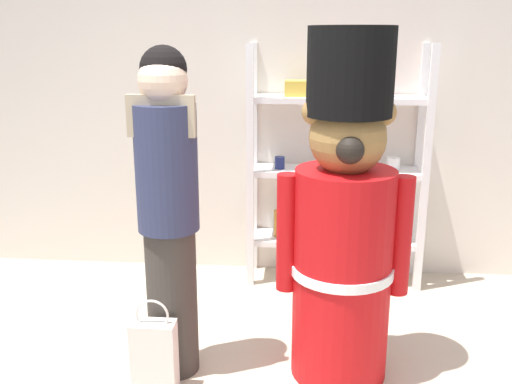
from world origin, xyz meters
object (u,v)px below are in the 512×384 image
object	(u,v)px
merchandise_shelf	(336,166)
teddy_bear_guard	(344,226)
person_shopper	(168,206)
shopping_bag	(154,356)

from	to	relation	value
merchandise_shelf	teddy_bear_guard	bearing A→B (deg)	-90.92
person_shopper	shopping_bag	distance (m)	0.76
teddy_bear_guard	shopping_bag	bearing A→B (deg)	-164.40
merchandise_shelf	person_shopper	size ratio (longest dim) A/B	1.00
teddy_bear_guard	person_shopper	xyz separation A→B (m)	(-0.88, -0.05, 0.10)
shopping_bag	person_shopper	bearing A→B (deg)	76.76
teddy_bear_guard	merchandise_shelf	bearing A→B (deg)	89.08
merchandise_shelf	shopping_bag	xyz separation A→B (m)	(-0.95, -1.48, -0.66)
teddy_bear_guard	person_shopper	bearing A→B (deg)	-177.03
person_shopper	shopping_bag	world-z (taller)	person_shopper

